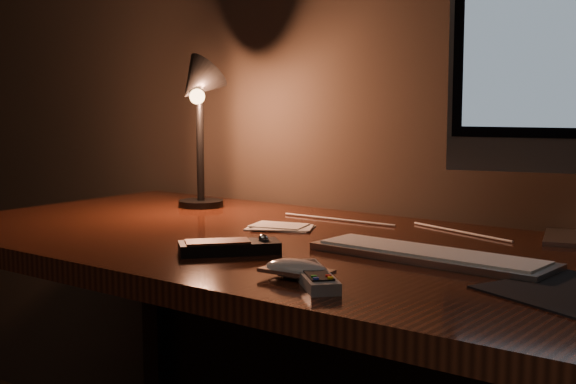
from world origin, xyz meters
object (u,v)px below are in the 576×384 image
Objects in this scene: media_remote at (229,247)px; tv_remote at (313,276)px; desk_lamp at (198,105)px; desk at (327,302)px; keyboard at (430,255)px; mouse at (297,272)px.

media_remote is 0.25m from tv_remote.
media_remote is 0.59m from desk_lamp.
desk is at bearing 30.89° from media_remote.
keyboard is (0.26, -0.07, 0.14)m from desk.
tv_remote reaches higher than keyboard.
keyboard is at bearing -23.18° from desk_lamp.
mouse is at bearing -62.80° from desk.
desk is at bearing 166.59° from keyboard.
desk_lamp is at bearing 90.04° from media_remote.
keyboard is 0.26m from mouse.
desk is at bearing -22.67° from desk_lamp.
media_remote is at bearing -99.80° from desk.
media_remote is at bearing -148.53° from keyboard.
desk_lamp reaches higher than tv_remote.
desk_lamp is at bearing 141.25° from mouse.
keyboard reaches higher than desk.
desk_lamp is at bearing 165.66° from desk.
media_remote is 0.47× the size of desk_lamp.
tv_remote is at bearing -68.67° from media_remote.
media_remote is at bearing -157.22° from tv_remote.
media_remote reaches higher than mouse.
mouse is at bearing -70.42° from media_remote.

